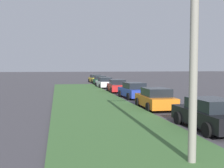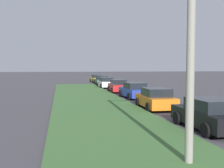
# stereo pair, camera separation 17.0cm
# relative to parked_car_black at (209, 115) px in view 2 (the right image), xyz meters

# --- Properties ---
(grass_median) EXTENTS (60.00, 6.00, 0.12)m
(grass_median) POSITION_rel_parked_car_black_xyz_m (2.57, 4.33, -0.66)
(grass_median) COLOR #3D6633
(grass_median) RESTS_ON ground
(parked_car_black) EXTENTS (4.33, 2.08, 1.47)m
(parked_car_black) POSITION_rel_parked_car_black_xyz_m (0.00, 0.00, 0.00)
(parked_car_black) COLOR black
(parked_car_black) RESTS_ON ground
(parked_car_orange) EXTENTS (4.36, 2.13, 1.47)m
(parked_car_orange) POSITION_rel_parked_car_black_xyz_m (6.37, 0.29, 0.00)
(parked_car_orange) COLOR orange
(parked_car_orange) RESTS_ON ground
(parked_car_blue) EXTENTS (4.39, 2.19, 1.47)m
(parked_car_blue) POSITION_rel_parked_car_black_xyz_m (12.88, 0.00, 0.00)
(parked_car_blue) COLOR #23389E
(parked_car_blue) RESTS_ON ground
(parked_car_red) EXTENTS (4.38, 2.17, 1.47)m
(parked_car_red) POSITION_rel_parked_car_black_xyz_m (19.00, 0.23, 0.00)
(parked_car_red) COLOR red
(parked_car_red) RESTS_ON ground
(parked_car_white) EXTENTS (4.35, 2.11, 1.47)m
(parked_car_white) POSITION_rel_parked_car_black_xyz_m (25.60, 0.55, 0.00)
(parked_car_white) COLOR silver
(parked_car_white) RESTS_ON ground
(parked_car_green) EXTENTS (4.33, 2.07, 1.47)m
(parked_car_green) POSITION_rel_parked_car_black_xyz_m (31.76, 0.21, 0.00)
(parked_car_green) COLOR #1E6B38
(parked_car_green) RESTS_ON ground
(parked_car_yellow) EXTENTS (4.39, 2.21, 1.47)m
(parked_car_yellow) POSITION_rel_parked_car_black_xyz_m (38.25, 0.11, 0.00)
(parked_car_yellow) COLOR gold
(parked_car_yellow) RESTS_ON ground
(streetlight) EXTENTS (0.73, 2.86, 7.50)m
(streetlight) POSITION_rel_parked_car_black_xyz_m (-4.22, 2.71, 3.67)
(streetlight) COLOR gray
(streetlight) RESTS_ON ground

